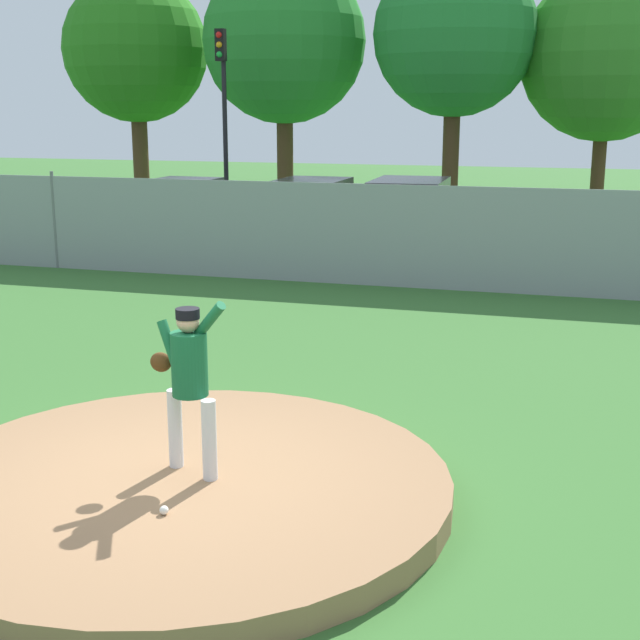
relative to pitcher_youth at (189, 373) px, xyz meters
The scene contains 15 objects.
ground_plane 6.02m from the pitcher_youth, 90.79° to the left, with size 80.00×80.00×0.00m, color #386B2D.
asphalt_strip 14.46m from the pitcher_youth, 90.32° to the left, with size 44.00×7.00×0.01m, color #2B2B2D.
pitchers_mound 1.06m from the pitcher_youth, 131.98° to the right, with size 4.87×4.87×0.23m, color #99704C.
pitcher_youth is the anchor object (origin of this frame).
baseball 1.24m from the pitcher_youth, 81.00° to the right, with size 0.07×0.07×0.07m, color white.
chainlink_fence 9.91m from the pitcher_youth, 90.47° to the left, with size 37.91×0.07×2.09m.
parked_car_teal 15.68m from the pitcher_youth, 115.36° to the left, with size 1.87×4.14×1.60m.
parked_car_white 14.99m from the pitcher_youth, 102.91° to the left, with size 1.91×4.79×1.63m.
parked_car_red 13.99m from the pitcher_youth, 92.71° to the left, with size 1.96×4.42×1.76m.
traffic_cone_orange 14.30m from the pitcher_youth, 83.99° to the left, with size 0.40×0.40×0.55m.
traffic_light_near 19.70m from the pitcher_youth, 111.20° to the left, with size 0.28×0.46×5.61m.
tree_slender_far 26.74m from the pitcher_youth, 118.19° to the left, with size 5.19×5.19×8.02m.
tree_leaning_west 23.97m from the pitcher_youth, 106.33° to the left, with size 5.48×5.48×8.30m.
tree_bushy_near 22.75m from the pitcher_youth, 92.26° to the left, with size 5.13×5.13×8.20m.
tree_broad_right 24.09m from the pitcher_youth, 80.97° to the left, with size 5.38×5.38×7.68m.
Camera 1 is at (3.27, -6.74, 3.45)m, focal length 49.80 mm.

